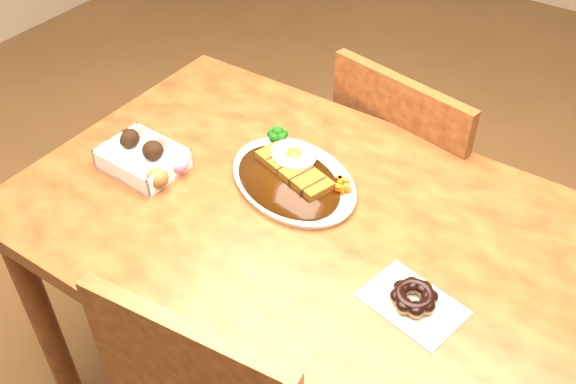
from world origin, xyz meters
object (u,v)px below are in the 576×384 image
Objects in this scene: katsu_curry_plate at (293,175)px; donut_box at (143,158)px; table at (302,249)px; chair_far at (414,183)px; pon_de_ring at (414,298)px.

katsu_curry_plate is 0.34m from donut_box.
table is 5.82× the size of donut_box.
chair_far reaches higher than katsu_curry_plate.
donut_box is at bearing -154.05° from katsu_curry_plate.
chair_far is at bearing 86.35° from table.
pon_de_ring is at bearing -15.77° from table.
chair_far is 4.22× the size of donut_box.
table is 0.32m from pon_de_ring.
katsu_curry_plate is (-0.11, -0.45, 0.29)m from chair_far.
table is 0.41m from donut_box.
chair_far reaches higher than table.
donut_box is (-0.42, -0.60, 0.30)m from chair_far.
katsu_curry_plate is at bearing 87.01° from chair_far.
pon_de_ring is (0.37, -0.16, 0.00)m from katsu_curry_plate.
donut_box is at bearing 178.69° from pon_de_ring.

